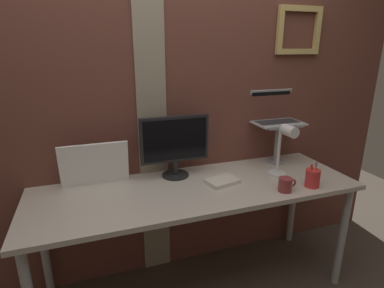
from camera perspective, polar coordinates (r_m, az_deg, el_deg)
The scene contains 10 objects.
brick_wall_back at distance 2.13m, azimuth -5.90°, elevation 6.84°, with size 3.71×0.16×2.43m.
desk at distance 1.98m, azimuth 0.96°, elevation -9.87°, with size 2.03×0.66×0.78m.
monitor at distance 2.02m, azimuth -3.18°, elevation 0.35°, with size 0.46×0.18×0.41m.
laptop_stand at distance 2.36m, azimuth 15.44°, elevation 1.23°, with size 0.28×0.22×0.30m.
laptop at distance 2.38m, azimuth 14.75°, elevation 5.53°, with size 0.36×0.30×0.24m.
whiteboard_panel at distance 2.01m, azimuth -17.54°, elevation -3.60°, with size 0.41×0.02×0.28m, color white.
desk_lamp at distance 2.08m, azimuth 16.69°, elevation -0.22°, with size 0.12×0.20×0.37m.
pen_cup at distance 2.06m, azimuth 21.36°, elevation -5.87°, with size 0.09×0.09×0.16m.
coffee_mug at distance 1.96m, azimuth 16.88°, elevation -7.19°, with size 0.12×0.08×0.08m.
paper_clutter_stack at distance 2.00m, azimuth 5.62°, elevation -6.83°, with size 0.20×0.14×0.03m, color silver.
Camera 1 is at (-0.48, -1.61, 1.61)m, focal length 28.90 mm.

